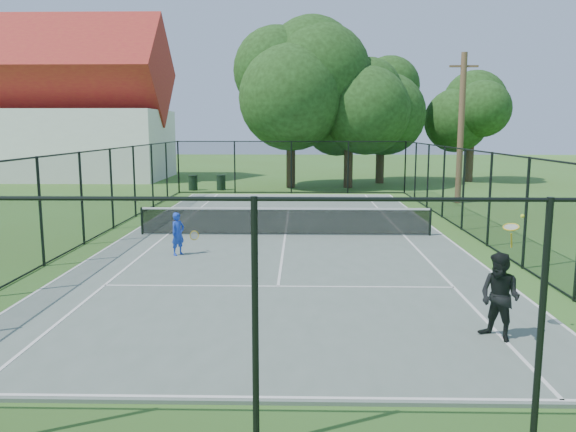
{
  "coord_description": "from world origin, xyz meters",
  "views": [
    {
      "loc": [
        0.51,
        -19.14,
        3.75
      ],
      "look_at": [
        0.16,
        -3.0,
        1.2
      ],
      "focal_mm": 35.0,
      "sensor_mm": 36.0,
      "label": 1
    }
  ],
  "objects_px": {
    "trash_bin_right": "(221,182)",
    "trash_bin_left": "(193,183)",
    "utility_pole": "(461,128)",
    "player_black": "(500,297)",
    "tennis_net": "(285,220)",
    "player_blue": "(178,234)"
  },
  "relations": [
    {
      "from": "trash_bin_right",
      "to": "trash_bin_left",
      "type": "bearing_deg",
      "value": -175.29
    },
    {
      "from": "utility_pole",
      "to": "player_black",
      "type": "bearing_deg",
      "value": -103.38
    },
    {
      "from": "trash_bin_left",
      "to": "trash_bin_right",
      "type": "relative_size",
      "value": 0.99
    },
    {
      "from": "utility_pole",
      "to": "tennis_net",
      "type": "bearing_deg",
      "value": -133.14
    },
    {
      "from": "tennis_net",
      "to": "player_black",
      "type": "relative_size",
      "value": 4.61
    },
    {
      "from": "trash_bin_left",
      "to": "utility_pole",
      "type": "distance_m",
      "value": 15.75
    },
    {
      "from": "trash_bin_right",
      "to": "player_blue",
      "type": "relative_size",
      "value": 0.73
    },
    {
      "from": "player_blue",
      "to": "tennis_net",
      "type": "bearing_deg",
      "value": 45.89
    },
    {
      "from": "player_black",
      "to": "player_blue",
      "type": "bearing_deg",
      "value": 137.36
    },
    {
      "from": "trash_bin_right",
      "to": "player_blue",
      "type": "distance_m",
      "value": 17.8
    },
    {
      "from": "player_blue",
      "to": "trash_bin_left",
      "type": "bearing_deg",
      "value": 99.4
    },
    {
      "from": "trash_bin_right",
      "to": "utility_pole",
      "type": "distance_m",
      "value": 14.28
    },
    {
      "from": "player_blue",
      "to": "player_black",
      "type": "distance_m",
      "value": 9.58
    },
    {
      "from": "tennis_net",
      "to": "trash_bin_right",
      "type": "bearing_deg",
      "value": 106.34
    },
    {
      "from": "trash_bin_right",
      "to": "utility_pole",
      "type": "bearing_deg",
      "value": -23.8
    },
    {
      "from": "trash_bin_right",
      "to": "player_black",
      "type": "bearing_deg",
      "value": -71.14
    },
    {
      "from": "trash_bin_right",
      "to": "tennis_net",
      "type": "bearing_deg",
      "value": -73.66
    },
    {
      "from": "utility_pole",
      "to": "player_blue",
      "type": "relative_size",
      "value": 5.87
    },
    {
      "from": "trash_bin_left",
      "to": "player_black",
      "type": "xyz_separation_m",
      "value": [
        9.97,
        -24.11,
        0.38
      ]
    },
    {
      "from": "utility_pole",
      "to": "player_blue",
      "type": "xyz_separation_m",
      "value": [
        -11.48,
        -12.14,
        -3.05
      ]
    },
    {
      "from": "trash_bin_left",
      "to": "player_blue",
      "type": "distance_m",
      "value": 17.86
    },
    {
      "from": "trash_bin_right",
      "to": "player_black",
      "type": "relative_size",
      "value": 0.42
    }
  ]
}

